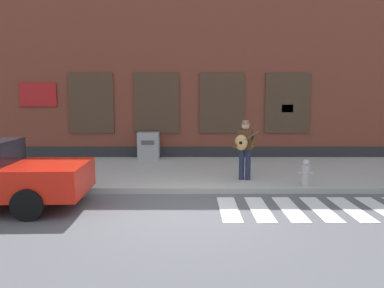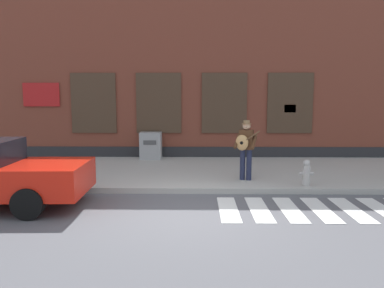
% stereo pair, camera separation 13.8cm
% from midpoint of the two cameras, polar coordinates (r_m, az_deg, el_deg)
% --- Properties ---
extents(ground_plane, '(160.00, 160.00, 0.00)m').
position_cam_midpoint_polar(ground_plane, '(8.25, -0.37, -10.42)').
color(ground_plane, '#56565B').
extents(sidewalk, '(28.00, 4.98, 0.15)m').
position_cam_midpoint_polar(sidewalk, '(12.15, 0.05, -4.24)').
color(sidewalk, '#ADAAA3').
rests_on(sidewalk, ground).
extents(building_backdrop, '(28.00, 4.06, 8.62)m').
position_cam_midpoint_polar(building_backdrop, '(16.48, 0.28, 13.60)').
color(building_backdrop, brown).
rests_on(building_backdrop, ground).
extents(crosswalk, '(5.20, 1.90, 0.01)m').
position_cam_midpoint_polar(crosswalk, '(9.05, 21.49, -9.29)').
color(crosswalk, silver).
rests_on(crosswalk, ground).
extents(busker, '(0.72, 0.67, 1.69)m').
position_cam_midpoint_polar(busker, '(10.59, 8.52, -0.34)').
color(busker, '#1E233D').
rests_on(busker, sidewalk).
extents(utility_box, '(0.79, 0.61, 1.01)m').
position_cam_midpoint_polar(utility_box, '(14.16, -6.02, -0.24)').
color(utility_box, '#9E9E9E').
rests_on(utility_box, sidewalk).
extents(fire_hydrant, '(0.38, 0.20, 0.70)m').
position_cam_midpoint_polar(fire_hydrant, '(10.39, 17.39, -4.21)').
color(fire_hydrant, '#B2ADA8').
rests_on(fire_hydrant, sidewalk).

